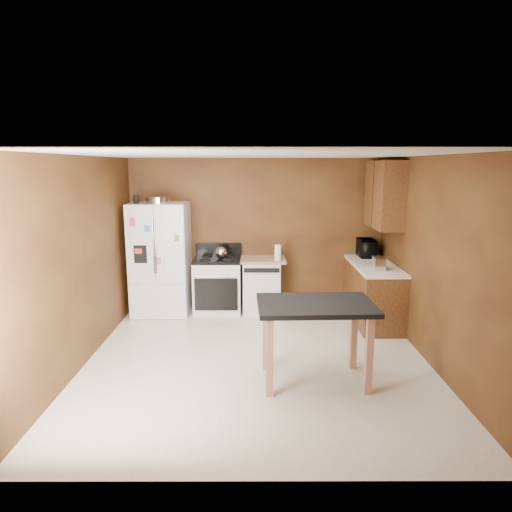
{
  "coord_description": "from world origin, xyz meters",
  "views": [
    {
      "loc": [
        -0.02,
        -5.34,
        2.38
      ],
      "look_at": [
        -0.01,
        0.85,
        1.15
      ],
      "focal_mm": 32.0,
      "sensor_mm": 36.0,
      "label": 1
    }
  ],
  "objects_px": {
    "gas_range": "(218,284)",
    "dishwasher": "(261,284)",
    "pen_cup": "(136,200)",
    "toaster": "(379,263)",
    "refrigerator": "(161,259)",
    "kettle": "(221,253)",
    "roasting_pan": "(159,200)",
    "paper_towel": "(278,252)",
    "microwave": "(366,248)",
    "green_canister": "(277,254)",
    "island": "(315,315)"
  },
  "relations": [
    {
      "from": "pen_cup",
      "to": "kettle",
      "type": "xyz_separation_m",
      "value": [
        1.3,
        0.13,
        -0.86
      ]
    },
    {
      "from": "kettle",
      "to": "gas_range",
      "type": "relative_size",
      "value": 0.18
    },
    {
      "from": "refrigerator",
      "to": "kettle",
      "type": "bearing_deg",
      "value": 1.29
    },
    {
      "from": "kettle",
      "to": "green_canister",
      "type": "relative_size",
      "value": 1.67
    },
    {
      "from": "toaster",
      "to": "gas_range",
      "type": "xyz_separation_m",
      "value": [
        -2.4,
        0.84,
        -0.53
      ]
    },
    {
      "from": "roasting_pan",
      "to": "kettle",
      "type": "height_order",
      "value": "roasting_pan"
    },
    {
      "from": "kettle",
      "to": "toaster",
      "type": "xyz_separation_m",
      "value": [
        2.34,
        -0.8,
        -0.01
      ]
    },
    {
      "from": "green_canister",
      "to": "microwave",
      "type": "xyz_separation_m",
      "value": [
        1.48,
        0.07,
        0.09
      ]
    },
    {
      "from": "roasting_pan",
      "to": "microwave",
      "type": "height_order",
      "value": "roasting_pan"
    },
    {
      "from": "refrigerator",
      "to": "island",
      "type": "relative_size",
      "value": 1.4
    },
    {
      "from": "gas_range",
      "to": "dishwasher",
      "type": "relative_size",
      "value": 1.24
    },
    {
      "from": "roasting_pan",
      "to": "gas_range",
      "type": "height_order",
      "value": "roasting_pan"
    },
    {
      "from": "paper_towel",
      "to": "island",
      "type": "distance_m",
      "value": 2.42
    },
    {
      "from": "microwave",
      "to": "gas_range",
      "type": "xyz_separation_m",
      "value": [
        -2.46,
        -0.15,
        -0.57
      ]
    },
    {
      "from": "paper_towel",
      "to": "dishwasher",
      "type": "bearing_deg",
      "value": 151.95
    },
    {
      "from": "gas_range",
      "to": "dishwasher",
      "type": "bearing_deg",
      "value": 1.94
    },
    {
      "from": "toaster",
      "to": "dishwasher",
      "type": "distance_m",
      "value": 1.97
    },
    {
      "from": "green_canister",
      "to": "island",
      "type": "bearing_deg",
      "value": -83.42
    },
    {
      "from": "paper_towel",
      "to": "gas_range",
      "type": "height_order",
      "value": "paper_towel"
    },
    {
      "from": "paper_towel",
      "to": "refrigerator",
      "type": "relative_size",
      "value": 0.14
    },
    {
      "from": "kettle",
      "to": "green_canister",
      "type": "height_order",
      "value": "kettle"
    },
    {
      "from": "refrigerator",
      "to": "gas_range",
      "type": "xyz_separation_m",
      "value": [
        0.91,
        0.06,
        -0.44
      ]
    },
    {
      "from": "paper_towel",
      "to": "gas_range",
      "type": "bearing_deg",
      "value": 173.37
    },
    {
      "from": "green_canister",
      "to": "dishwasher",
      "type": "relative_size",
      "value": 0.13
    },
    {
      "from": "kettle",
      "to": "island",
      "type": "distance_m",
      "value": 2.76
    },
    {
      "from": "kettle",
      "to": "green_canister",
      "type": "xyz_separation_m",
      "value": [
        0.91,
        0.11,
        -0.05
      ]
    },
    {
      "from": "paper_towel",
      "to": "island",
      "type": "relative_size",
      "value": 0.19
    },
    {
      "from": "kettle",
      "to": "microwave",
      "type": "relative_size",
      "value": 0.4
    },
    {
      "from": "green_canister",
      "to": "gas_range",
      "type": "distance_m",
      "value": 1.09
    },
    {
      "from": "paper_towel",
      "to": "green_canister",
      "type": "bearing_deg",
      "value": 90.78
    },
    {
      "from": "pen_cup",
      "to": "kettle",
      "type": "distance_m",
      "value": 1.56
    },
    {
      "from": "roasting_pan",
      "to": "refrigerator",
      "type": "xyz_separation_m",
      "value": [
        -0.01,
        0.03,
        -0.95
      ]
    },
    {
      "from": "roasting_pan",
      "to": "paper_towel",
      "type": "height_order",
      "value": "roasting_pan"
    },
    {
      "from": "refrigerator",
      "to": "island",
      "type": "height_order",
      "value": "refrigerator"
    },
    {
      "from": "green_canister",
      "to": "microwave",
      "type": "distance_m",
      "value": 1.48
    },
    {
      "from": "refrigerator",
      "to": "green_canister",
      "type": "bearing_deg",
      "value": 4.14
    },
    {
      "from": "pen_cup",
      "to": "toaster",
      "type": "relative_size",
      "value": 0.49
    },
    {
      "from": "pen_cup",
      "to": "toaster",
      "type": "bearing_deg",
      "value": -10.4
    },
    {
      "from": "paper_towel",
      "to": "dishwasher",
      "type": "distance_m",
      "value": 0.63
    },
    {
      "from": "roasting_pan",
      "to": "refrigerator",
      "type": "bearing_deg",
      "value": 114.35
    },
    {
      "from": "toaster",
      "to": "microwave",
      "type": "relative_size",
      "value": 0.52
    },
    {
      "from": "kettle",
      "to": "toaster",
      "type": "bearing_deg",
      "value": -18.9
    },
    {
      "from": "paper_towel",
      "to": "toaster",
      "type": "relative_size",
      "value": 0.99
    },
    {
      "from": "microwave",
      "to": "island",
      "type": "distance_m",
      "value": 2.92
    },
    {
      "from": "refrigerator",
      "to": "dishwasher",
      "type": "xyz_separation_m",
      "value": [
        1.63,
        0.08,
        -0.45
      ]
    },
    {
      "from": "gas_range",
      "to": "dishwasher",
      "type": "height_order",
      "value": "gas_range"
    },
    {
      "from": "microwave",
      "to": "gas_range",
      "type": "bearing_deg",
      "value": 92.93
    },
    {
      "from": "paper_towel",
      "to": "microwave",
      "type": "bearing_deg",
      "value": 10.01
    },
    {
      "from": "paper_towel",
      "to": "green_canister",
      "type": "distance_m",
      "value": 0.2
    },
    {
      "from": "refrigerator",
      "to": "island",
      "type": "xyz_separation_m",
      "value": [
        2.19,
        -2.45,
        -0.13
      ]
    }
  ]
}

